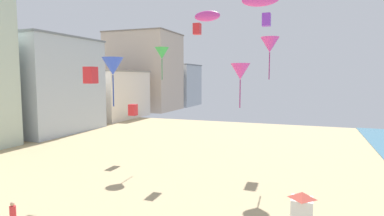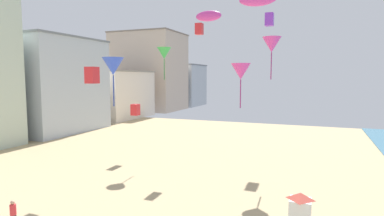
# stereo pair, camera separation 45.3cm
# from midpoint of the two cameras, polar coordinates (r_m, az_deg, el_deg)

# --- Properties ---
(boardwalk_hotel_mid) EXTENTS (16.03, 15.08, 14.71)m
(boardwalk_hotel_mid) POSITION_cam_midpoint_polar(r_m,az_deg,el_deg) (56.48, -25.26, 3.81)
(boardwalk_hotel_mid) COLOR #ADB7C1
(boardwalk_hotel_mid) RESTS_ON ground
(boardwalk_hotel_far) EXTENTS (14.04, 15.24, 9.93)m
(boardwalk_hotel_far) POSITION_cam_midpoint_polar(r_m,az_deg,el_deg) (69.95, -14.45, 2.44)
(boardwalk_hotel_far) COLOR silver
(boardwalk_hotel_far) RESTS_ON ground
(boardwalk_hotel_distant) EXTENTS (16.83, 14.23, 19.95)m
(boardwalk_hotel_distant) POSITION_cam_midpoint_polar(r_m,az_deg,el_deg) (84.53, -7.52, 6.47)
(boardwalk_hotel_distant) COLOR #C6B29E
(boardwalk_hotel_distant) RESTS_ON ground
(boardwalk_hotel_furthest) EXTENTS (17.42, 13.13, 12.35)m
(boardwalk_hotel_furthest) POSITION_cam_midpoint_polar(r_m,az_deg,el_deg) (97.85, -3.21, 4.15)
(boardwalk_hotel_furthest) COLOR #ADB7C1
(boardwalk_hotel_furthest) RESTS_ON ground
(kite_flyer) EXTENTS (0.34, 0.34, 1.64)m
(kite_flyer) POSITION_cam_midpoint_polar(r_m,az_deg,el_deg) (21.30, -28.92, -16.16)
(kite_flyer) COLOR #383D4C
(kite_flyer) RESTS_ON ground
(lifeguard_stand) EXTENTS (1.10, 1.10, 2.55)m
(lifeguard_stand) POSITION_cam_midpoint_polar(r_m,az_deg,el_deg) (18.33, 19.58, -16.25)
(lifeguard_stand) COLOR white
(lifeguard_stand) RESTS_ON ground
(kite_magenta_delta) EXTENTS (1.67, 1.67, 3.79)m
(kite_magenta_delta) POSITION_cam_midpoint_polar(r_m,az_deg,el_deg) (29.79, 14.57, 10.96)
(kite_magenta_delta) COLOR #DB3D9E
(kite_blue_delta) EXTENTS (1.48, 1.48, 3.37)m
(kite_blue_delta) POSITION_cam_midpoint_polar(r_m,az_deg,el_deg) (22.61, -13.45, 7.29)
(kite_blue_delta) COLOR blue
(kite_red_box) EXTENTS (0.71, 0.71, 1.12)m
(kite_red_box) POSITION_cam_midpoint_polar(r_m,az_deg,el_deg) (33.34, 1.71, 14.03)
(kite_red_box) COLOR red
(kite_magenta_delta_2) EXTENTS (1.44, 1.44, 3.27)m
(kite_magenta_delta_2) POSITION_cam_midpoint_polar(r_m,az_deg,el_deg) (23.55, 9.31, 6.49)
(kite_magenta_delta_2) COLOR #DB3D9E
(kite_purple_box) EXTENTS (0.90, 0.90, 1.41)m
(kite_purple_box) POSITION_cam_midpoint_polar(r_m,az_deg,el_deg) (37.76, 14.09, 15.19)
(kite_purple_box) COLOR purple
(kite_red_box_2) EXTENTS (0.84, 0.84, 1.31)m
(kite_red_box_2) POSITION_cam_midpoint_polar(r_m,az_deg,el_deg) (26.33, -17.07, 5.67)
(kite_red_box_2) COLOR red
(kite_red_box_3) EXTENTS (0.76, 0.76, 1.19)m
(kite_red_box_3) POSITION_cam_midpoint_polar(r_m,az_deg,el_deg) (34.08, -9.78, -0.31)
(kite_red_box_3) COLOR red
(kite_green_delta) EXTENTS (1.47, 1.47, 3.34)m
(kite_green_delta) POSITION_cam_midpoint_polar(r_m,az_deg,el_deg) (33.61, -4.64, 9.78)
(kite_green_delta) COLOR green
(kite_magenta_parafoil_2) EXTENTS (2.26, 0.63, 0.88)m
(kite_magenta_parafoil_2) POSITION_cam_midpoint_polar(r_m,az_deg,el_deg) (27.88, 3.47, 16.18)
(kite_magenta_parafoil_2) COLOR #DB3D9E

